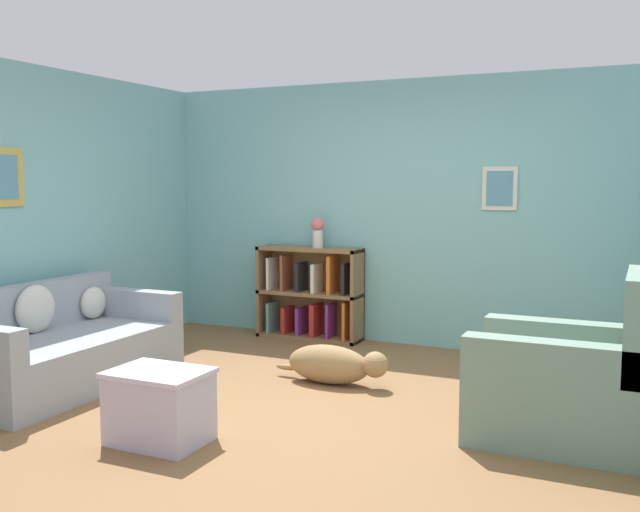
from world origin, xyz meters
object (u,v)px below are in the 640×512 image
(recliner_chair, at_px, (572,383))
(vase, at_px, (318,231))
(dog, at_px, (334,364))
(bookshelf, at_px, (311,295))
(coffee_table, at_px, (159,404))
(couch, at_px, (57,349))

(recliner_chair, xyz_separation_m, vase, (-2.65, 1.93, 0.75))
(recliner_chair, bearing_deg, dog, 164.47)
(bookshelf, bearing_deg, recliner_chair, -35.49)
(recliner_chair, distance_m, coffee_table, 2.57)
(bookshelf, bearing_deg, couch, -114.38)
(couch, relative_size, dog, 1.87)
(recliner_chair, distance_m, dog, 1.93)
(couch, distance_m, coffee_table, 1.66)
(vase, bearing_deg, coffee_table, -83.67)
(bookshelf, bearing_deg, dog, -58.20)
(couch, relative_size, bookshelf, 1.70)
(dog, bearing_deg, bookshelf, 121.80)
(bookshelf, xyz_separation_m, coffee_table, (0.43, -3.06, -0.21))
(vase, bearing_deg, recliner_chair, -36.09)
(couch, xyz_separation_m, bookshelf, (1.09, 2.40, 0.16))
(bookshelf, xyz_separation_m, vase, (0.09, -0.02, 0.66))
(recliner_chair, height_order, vase, vase)
(couch, xyz_separation_m, dog, (1.98, 0.96, -0.14))
(dog, height_order, vase, vase)
(bookshelf, distance_m, recliner_chair, 3.37)
(bookshelf, bearing_deg, coffee_table, -82.06)
(bookshelf, relative_size, dog, 1.10)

